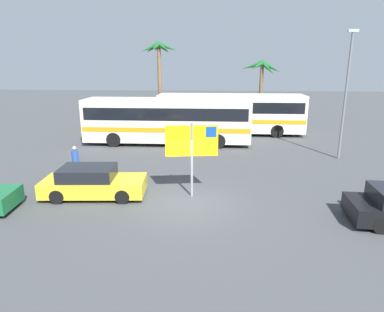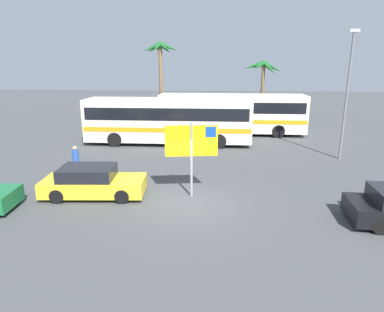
{
  "view_description": "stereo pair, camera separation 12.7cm",
  "coord_description": "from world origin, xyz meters",
  "views": [
    {
      "loc": [
        1.08,
        -12.93,
        5.54
      ],
      "look_at": [
        0.05,
        2.52,
        1.3
      ],
      "focal_mm": 31.63,
      "sensor_mm": 36.0,
      "label": 1
    },
    {
      "loc": [
        1.21,
        -12.92,
        5.54
      ],
      "look_at": [
        0.05,
        2.52,
        1.3
      ],
      "focal_mm": 31.63,
      "sensor_mm": 36.0,
      "label": 2
    }
  ],
  "objects": [
    {
      "name": "palm_tree_inland",
      "position": [
        5.14,
        17.91,
        4.76
      ],
      "size": [
        3.66,
        3.41,
        5.83
      ],
      "color": "brown",
      "rests_on": "ground"
    },
    {
      "name": "bus_front_coach",
      "position": [
        -2.23,
        10.57,
        1.78
      ],
      "size": [
        11.54,
        2.69,
        3.17
      ],
      "color": "silver",
      "rests_on": "ground"
    },
    {
      "name": "car_yellow",
      "position": [
        -4.07,
        0.39,
        0.64
      ],
      "size": [
        4.41,
        2.05,
        1.32
      ],
      "rotation": [
        0.0,
        0.0,
        0.07
      ],
      "color": "yellow",
      "rests_on": "ground"
    },
    {
      "name": "lamp_post_left_side",
      "position": [
        8.61,
        7.31,
        4.01
      ],
      "size": [
        0.56,
        0.2,
        7.37
      ],
      "color": "slate",
      "rests_on": "ground"
    },
    {
      "name": "ferry_sign",
      "position": [
        0.21,
        0.71,
        2.33
      ],
      "size": [
        2.19,
        0.38,
        3.2
      ],
      "rotation": [
        0.0,
        0.0,
        0.14
      ],
      "color": "gray",
      "rests_on": "ground"
    },
    {
      "name": "ground",
      "position": [
        0.0,
        0.0,
        0.0
      ],
      "size": [
        120.0,
        120.0,
        0.0
      ],
      "primitive_type": "plane",
      "color": "#424447"
    },
    {
      "name": "bus_rear_coach",
      "position": [
        2.35,
        14.38,
        1.78
      ],
      "size": [
        11.54,
        2.69,
        3.17
      ],
      "color": "silver",
      "rests_on": "ground"
    },
    {
      "name": "pedestrian_by_bus",
      "position": [
        -5.81,
        2.84,
        0.94
      ],
      "size": [
        0.32,
        0.32,
        1.61
      ],
      "rotation": [
        0.0,
        0.0,
        1.43
      ],
      "color": "#1E2347",
      "rests_on": "ground"
    },
    {
      "name": "palm_tree_seaside",
      "position": [
        -3.68,
        16.42,
        5.99
      ],
      "size": [
        3.1,
        3.1,
        7.33
      ],
      "color": "brown",
      "rests_on": "ground"
    }
  ]
}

